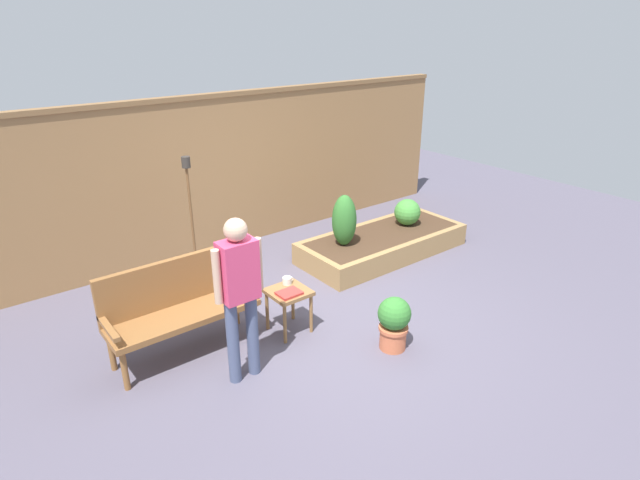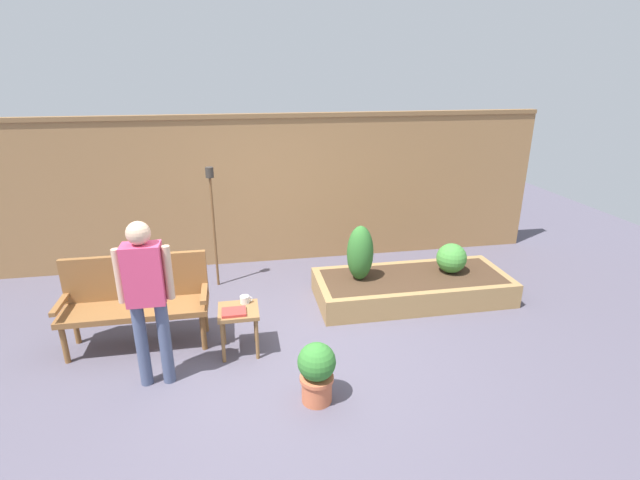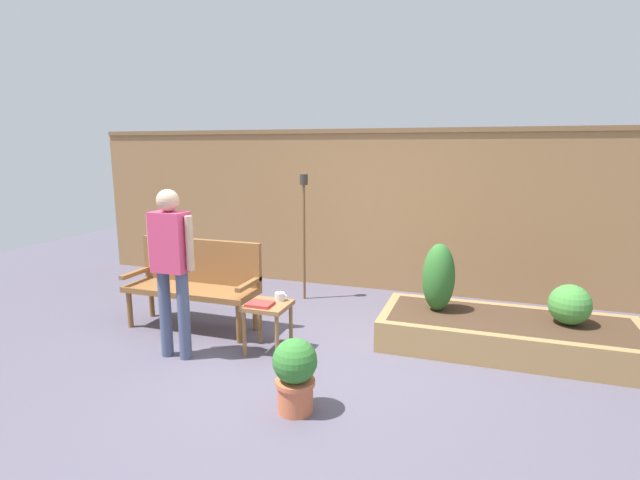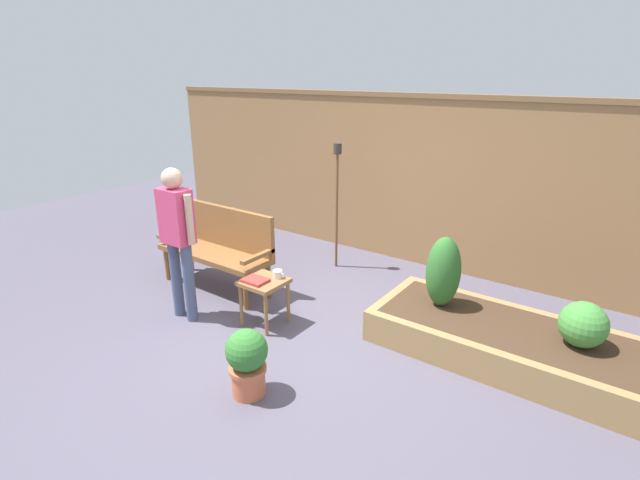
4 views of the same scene
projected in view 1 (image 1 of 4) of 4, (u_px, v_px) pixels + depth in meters
ground_plane at (328, 325)px, 5.62m from camera, size 14.00×14.00×0.00m
fence_back at (209, 175)px, 7.08m from camera, size 8.40×0.14×2.16m
garden_bench at (178, 301)px, 5.02m from camera, size 1.44×0.48×0.94m
side_table at (289, 297)px, 5.38m from camera, size 0.40×0.40×0.48m
cup_on_table at (287, 280)px, 5.47m from camera, size 0.13×0.10×0.08m
book_on_table at (289, 293)px, 5.27m from camera, size 0.24×0.19×0.03m
potted_boxwood at (394, 321)px, 5.13m from camera, size 0.33×0.33×0.56m
raised_planter_bed at (383, 244)px, 7.28m from camera, size 2.40×1.00×0.30m
shrub_near_bench at (344, 220)px, 6.74m from camera, size 0.32×0.32×0.69m
shrub_far_corner at (407, 212)px, 7.48m from camera, size 0.38×0.38×0.38m
tiki_torch at (190, 197)px, 6.16m from camera, size 0.10×0.10×1.59m
person_by_bench at (239, 287)px, 4.47m from camera, size 0.47×0.20×1.56m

